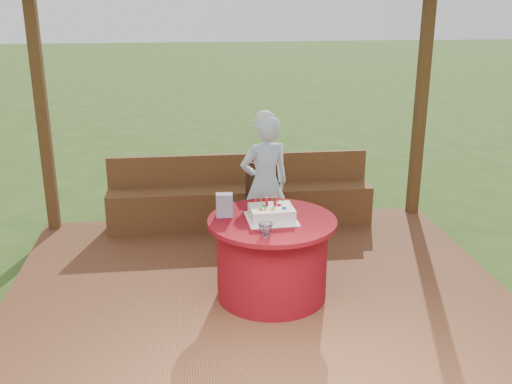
% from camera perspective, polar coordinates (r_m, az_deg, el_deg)
% --- Properties ---
extents(ground, '(60.00, 60.00, 0.00)m').
position_cam_1_polar(ground, '(5.49, 0.32, -10.78)').
color(ground, '#31521B').
rests_on(ground, ground).
extents(deck, '(4.50, 4.00, 0.12)m').
position_cam_1_polar(deck, '(5.46, 0.32, -10.23)').
color(deck, brown).
rests_on(deck, ground).
extents(pergola, '(4.50, 4.00, 2.72)m').
position_cam_1_polar(pergola, '(4.79, 0.37, 15.18)').
color(pergola, brown).
rests_on(pergola, deck).
extents(bench, '(3.00, 0.42, 0.80)m').
position_cam_1_polar(bench, '(6.89, -1.48, -1.00)').
color(bench, brown).
rests_on(bench, deck).
extents(table, '(1.11, 1.11, 0.72)m').
position_cam_1_polar(table, '(5.26, 1.51, -6.22)').
color(table, maroon).
rests_on(table, deck).
extents(chair, '(0.51, 0.51, 0.84)m').
position_cam_1_polar(chair, '(6.39, 0.40, -0.83)').
color(chair, '#371E11').
rests_on(chair, deck).
extents(elderly_woman, '(0.59, 0.47, 1.48)m').
position_cam_1_polar(elderly_woman, '(6.04, 0.84, 0.90)').
color(elderly_woman, '#ABDDFF').
rests_on(elderly_woman, deck).
extents(birthday_cake, '(0.44, 0.44, 0.19)m').
position_cam_1_polar(birthday_cake, '(5.10, 1.49, -2.01)').
color(birthday_cake, white).
rests_on(birthday_cake, table).
extents(gift_bag, '(0.15, 0.10, 0.20)m').
position_cam_1_polar(gift_bag, '(5.16, -3.03, -1.26)').
color(gift_bag, '#C580B6').
rests_on(gift_bag, table).
extents(drinking_glass, '(0.12, 0.12, 0.11)m').
position_cam_1_polar(drinking_glass, '(4.76, 0.92, -3.60)').
color(drinking_glass, white).
rests_on(drinking_glass, table).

